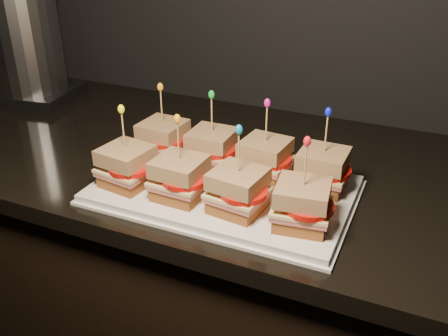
% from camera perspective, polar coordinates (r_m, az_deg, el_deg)
% --- Properties ---
extents(cabinet, '(2.18, 0.62, 0.86)m').
position_cam_1_polar(cabinet, '(1.39, -4.12, -15.41)').
color(cabinet, black).
rests_on(cabinet, ground).
extents(granite_slab, '(2.22, 0.66, 0.04)m').
position_cam_1_polar(granite_slab, '(1.13, -4.87, 1.46)').
color(granite_slab, black).
rests_on(granite_slab, cabinet).
extents(platter, '(0.46, 0.29, 0.02)m').
position_cam_1_polar(platter, '(0.94, 0.00, -2.50)').
color(platter, white).
rests_on(platter, granite_slab).
extents(platter_rim, '(0.48, 0.30, 0.01)m').
position_cam_1_polar(platter_rim, '(0.94, 0.00, -2.81)').
color(platter_rim, white).
rests_on(platter_rim, granite_slab).
extents(sandwich_0_bread_bot, '(0.09, 0.09, 0.02)m').
position_cam_1_polar(sandwich_0_bread_bot, '(1.05, -6.86, 2.01)').
color(sandwich_0_bread_bot, '#5D3215').
rests_on(sandwich_0_bread_bot, platter).
extents(sandwich_0_ham, '(0.10, 0.09, 0.01)m').
position_cam_1_polar(sandwich_0_ham, '(1.04, -6.91, 2.77)').
color(sandwich_0_ham, '#BF5A56').
rests_on(sandwich_0_ham, sandwich_0_bread_bot).
extents(sandwich_0_cheese, '(0.10, 0.09, 0.01)m').
position_cam_1_polar(sandwich_0_cheese, '(1.04, -6.93, 3.12)').
color(sandwich_0_cheese, '#F1D590').
rests_on(sandwich_0_cheese, sandwich_0_ham).
extents(sandwich_0_tomato, '(0.08, 0.08, 0.01)m').
position_cam_1_polar(sandwich_0_tomato, '(1.03, -6.54, 3.27)').
color(sandwich_0_tomato, red).
rests_on(sandwich_0_tomato, sandwich_0_cheese).
extents(sandwich_0_bread_top, '(0.09, 0.09, 0.03)m').
position_cam_1_polar(sandwich_0_bread_top, '(1.03, -7.01, 4.45)').
color(sandwich_0_bread_top, brown).
rests_on(sandwich_0_bread_top, sandwich_0_tomato).
extents(sandwich_0_pick, '(0.00, 0.00, 0.09)m').
position_cam_1_polar(sandwich_0_pick, '(1.01, -7.15, 6.76)').
color(sandwich_0_pick, tan).
rests_on(sandwich_0_pick, sandwich_0_bread_top).
extents(sandwich_0_frill, '(0.01, 0.01, 0.02)m').
position_cam_1_polar(sandwich_0_frill, '(1.00, -7.30, 9.17)').
color(sandwich_0_frill, orange).
rests_on(sandwich_0_frill, sandwich_0_pick).
extents(sandwich_1_bread_bot, '(0.08, 0.08, 0.02)m').
position_cam_1_polar(sandwich_1_bread_bot, '(1.00, -1.35, 0.91)').
color(sandwich_1_bread_bot, '#5D3215').
rests_on(sandwich_1_bread_bot, platter).
extents(sandwich_1_ham, '(0.09, 0.09, 0.01)m').
position_cam_1_polar(sandwich_1_ham, '(0.99, -1.36, 1.70)').
color(sandwich_1_ham, '#BF5A56').
rests_on(sandwich_1_ham, sandwich_1_bread_bot).
extents(sandwich_1_cheese, '(0.09, 0.09, 0.01)m').
position_cam_1_polar(sandwich_1_cheese, '(0.99, -1.37, 2.07)').
color(sandwich_1_cheese, '#F1D590').
rests_on(sandwich_1_cheese, sandwich_1_ham).
extents(sandwich_1_tomato, '(0.08, 0.08, 0.01)m').
position_cam_1_polar(sandwich_1_tomato, '(0.98, -0.88, 2.20)').
color(sandwich_1_tomato, red).
rests_on(sandwich_1_tomato, sandwich_1_cheese).
extents(sandwich_1_bread_top, '(0.08, 0.08, 0.03)m').
position_cam_1_polar(sandwich_1_bread_top, '(0.98, -1.38, 3.45)').
color(sandwich_1_bread_top, brown).
rests_on(sandwich_1_bread_top, sandwich_1_tomato).
extents(sandwich_1_pick, '(0.00, 0.00, 0.09)m').
position_cam_1_polar(sandwich_1_pick, '(0.96, -1.41, 5.86)').
color(sandwich_1_pick, tan).
rests_on(sandwich_1_pick, sandwich_1_bread_top).
extents(sandwich_1_frill, '(0.01, 0.01, 0.02)m').
position_cam_1_polar(sandwich_1_frill, '(0.95, -1.44, 8.39)').
color(sandwich_1_frill, green).
rests_on(sandwich_1_frill, sandwich_1_pick).
extents(sandwich_2_bread_bot, '(0.09, 0.09, 0.02)m').
position_cam_1_polar(sandwich_2_bread_bot, '(0.96, 4.64, -0.29)').
color(sandwich_2_bread_bot, '#5D3215').
rests_on(sandwich_2_bread_bot, platter).
extents(sandwich_2_ham, '(0.10, 0.10, 0.01)m').
position_cam_1_polar(sandwich_2_ham, '(0.96, 4.68, 0.52)').
color(sandwich_2_ham, '#BF5A56').
rests_on(sandwich_2_ham, sandwich_2_bread_bot).
extents(sandwich_2_cheese, '(0.10, 0.10, 0.01)m').
position_cam_1_polar(sandwich_2_cheese, '(0.95, 4.69, 0.90)').
color(sandwich_2_cheese, '#F1D590').
rests_on(sandwich_2_cheese, sandwich_2_ham).
extents(sandwich_2_tomato, '(0.08, 0.08, 0.01)m').
position_cam_1_polar(sandwich_2_tomato, '(0.94, 5.27, 1.02)').
color(sandwich_2_tomato, red).
rests_on(sandwich_2_tomato, sandwich_2_cheese).
extents(sandwich_2_bread_top, '(0.09, 0.09, 0.03)m').
position_cam_1_polar(sandwich_2_bread_top, '(0.94, 4.75, 2.33)').
color(sandwich_2_bread_top, brown).
rests_on(sandwich_2_bread_top, sandwich_2_tomato).
extents(sandwich_2_pick, '(0.00, 0.00, 0.09)m').
position_cam_1_polar(sandwich_2_pick, '(0.92, 4.86, 4.81)').
color(sandwich_2_pick, tan).
rests_on(sandwich_2_pick, sandwich_2_bread_top).
extents(sandwich_2_frill, '(0.01, 0.01, 0.02)m').
position_cam_1_polar(sandwich_2_frill, '(0.91, 4.97, 7.43)').
color(sandwich_2_frill, '#C91594').
rests_on(sandwich_2_frill, sandwich_2_pick).
extents(sandwich_3_bread_bot, '(0.08, 0.08, 0.02)m').
position_cam_1_polar(sandwich_3_bread_bot, '(0.94, 11.04, -1.57)').
color(sandwich_3_bread_bot, '#5D3215').
rests_on(sandwich_3_bread_bot, platter).
extents(sandwich_3_ham, '(0.09, 0.09, 0.01)m').
position_cam_1_polar(sandwich_3_ham, '(0.93, 11.12, -0.74)').
color(sandwich_3_ham, '#BF5A56').
rests_on(sandwich_3_ham, sandwich_3_bread_bot).
extents(sandwich_3_cheese, '(0.09, 0.09, 0.01)m').
position_cam_1_polar(sandwich_3_cheese, '(0.93, 11.16, -0.36)').
color(sandwich_3_cheese, '#F1D590').
rests_on(sandwich_3_cheese, sandwich_3_ham).
extents(sandwich_3_tomato, '(0.08, 0.08, 0.01)m').
position_cam_1_polar(sandwich_3_tomato, '(0.92, 11.84, -0.25)').
color(sandwich_3_tomato, red).
rests_on(sandwich_3_tomato, sandwich_3_cheese).
extents(sandwich_3_bread_top, '(0.08, 0.08, 0.03)m').
position_cam_1_polar(sandwich_3_bread_top, '(0.92, 11.31, 1.09)').
color(sandwich_3_bread_top, brown).
rests_on(sandwich_3_bread_top, sandwich_3_tomato).
extents(sandwich_3_pick, '(0.00, 0.00, 0.09)m').
position_cam_1_polar(sandwich_3_pick, '(0.90, 11.56, 3.62)').
color(sandwich_3_pick, tan).
rests_on(sandwich_3_pick, sandwich_3_bread_top).
extents(sandwich_3_frill, '(0.01, 0.01, 0.02)m').
position_cam_1_polar(sandwich_3_frill, '(0.88, 11.84, 6.30)').
color(sandwich_3_frill, '#0D1AD4').
rests_on(sandwich_3_frill, sandwich_3_pick).
extents(sandwich_4_bread_bot, '(0.09, 0.09, 0.02)m').
position_cam_1_polar(sandwich_4_bread_bot, '(0.95, -10.90, -1.19)').
color(sandwich_4_bread_bot, '#5D3215').
rests_on(sandwich_4_bread_bot, platter).
extents(sandwich_4_ham, '(0.10, 0.10, 0.01)m').
position_cam_1_polar(sandwich_4_ham, '(0.94, -10.99, -0.37)').
color(sandwich_4_ham, '#BF5A56').
rests_on(sandwich_4_ham, sandwich_4_bread_bot).
extents(sandwich_4_cheese, '(0.10, 0.10, 0.01)m').
position_cam_1_polar(sandwich_4_cheese, '(0.94, -11.02, 0.01)').
color(sandwich_4_cheese, '#F1D590').
rests_on(sandwich_4_cheese, sandwich_4_ham).
extents(sandwich_4_tomato, '(0.08, 0.08, 0.01)m').
position_cam_1_polar(sandwich_4_tomato, '(0.93, -10.65, 0.13)').
color(sandwich_4_tomato, red).
rests_on(sandwich_4_tomato, sandwich_4_cheese).
extents(sandwich_4_bread_top, '(0.09, 0.09, 0.03)m').
position_cam_1_polar(sandwich_4_bread_top, '(0.93, -11.17, 1.45)').
color(sandwich_4_bread_top, brown).
rests_on(sandwich_4_bread_top, sandwich_4_tomato).
extents(sandwich_4_pick, '(0.00, 0.00, 0.09)m').
position_cam_1_polar(sandwich_4_pick, '(0.91, -11.42, 3.96)').
color(sandwich_4_pick, tan).
rests_on(sandwich_4_pick, sandwich_4_bread_top).
extents(sandwich_4_frill, '(0.01, 0.01, 0.02)m').
position_cam_1_polar(sandwich_4_frill, '(0.89, -11.68, 6.60)').
color(sandwich_4_frill, '#FAFD16').
rests_on(sandwich_4_frill, sandwich_4_pick).
extents(sandwich_5_bread_bot, '(0.09, 0.09, 0.02)m').
position_cam_1_polar(sandwich_5_bread_bot, '(0.90, -5.00, -2.59)').
color(sandwich_5_bread_bot, '#5D3215').
rests_on(sandwich_5_bread_bot, platter).
extents(sandwich_5_ham, '(0.09, 0.09, 0.01)m').
position_cam_1_polar(sandwich_5_ham, '(0.89, -5.04, -1.73)').
color(sandwich_5_ham, '#BF5A56').
rests_on(sandwich_5_ham, sandwich_5_bread_bot).
extents(sandwich_5_cheese, '(0.10, 0.09, 0.01)m').
position_cam_1_polar(sandwich_5_cheese, '(0.89, -5.05, -1.33)').
color(sandwich_5_cheese, '#F1D590').
rests_on(sandwich_5_cheese, sandwich_5_ham).
extents(sandwich_5_tomato, '(0.08, 0.08, 0.01)m').
position_cam_1_polar(sandwich_5_tomato, '(0.87, -4.57, -1.23)').
color(sandwich_5_tomato, red).
rests_on(sandwich_5_tomato, sandwich_5_cheese).
extents(sandwich_5_bread_top, '(0.09, 0.09, 0.03)m').
position_cam_1_polar(sandwich_5_bread_top, '(0.87, -5.12, 0.17)').
color(sandwich_5_bread_top, brown).
rests_on(sandwich_5_bread_top, sandwich_5_tomato).
extents(sandwich_5_pick, '(0.00, 0.00, 0.09)m').
position_cam_1_polar(sandwich_5_pick, '(0.85, -5.25, 2.81)').
color(sandwich_5_pick, tan).
rests_on(sandwich_5_pick, sandwich_5_bread_top).
extents(sandwich_5_frill, '(0.01, 0.01, 0.02)m').
position_cam_1_polar(sandwich_5_frill, '(0.84, -5.38, 5.62)').
color(sandwich_5_frill, orange).
rests_on(sandwich_5_frill, sandwich_5_pick).
extents(sandwich_6_bread_bot, '(0.09, 0.09, 0.02)m').
position_cam_1_polar(sandwich_6_bread_bot, '(0.85, 1.59, -4.12)').
color(sandwich_6_bread_bot, '#5D3215').
rests_on(sandwich_6_bread_bot, platter).
extents(sandwich_6_ham, '(0.10, 0.10, 0.01)m').
position_cam_1_polar(sandwich_6_ham, '(0.85, 1.60, -3.23)').
color(sandwich_6_ham, '#BF5A56').
rests_on(sandwich_6_ham, sandwich_6_bread_bot).
extents(sandwich_6_cheese, '(0.10, 0.10, 0.01)m').
position_cam_1_polar(sandwich_6_cheese, '(0.84, 1.61, -2.82)').
color(sandwich_6_cheese, '#F1D590').
rests_on(sandwich_6_cheese, sandwich_6_ham).
extents(sandwich_6_tomato, '(0.08, 0.08, 0.01)m').
position_cam_1_polar(sandwich_6_tomato, '(0.83, 2.22, -2.73)').
color(sandwich_6_tomato, red).
rests_on(sandwich_6_tomato, sandwich_6_cheese).
extents(sandwich_6_bread_top, '(0.09, 0.09, 0.03)m').
position_cam_1_polar(sandwich_6_bread_top, '(0.83, 1.63, -1.25)').
color(sandwich_6_bread_top, brown).
rests_on(sandwich_6_bread_top, sandwich_6_tomato).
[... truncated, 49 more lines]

